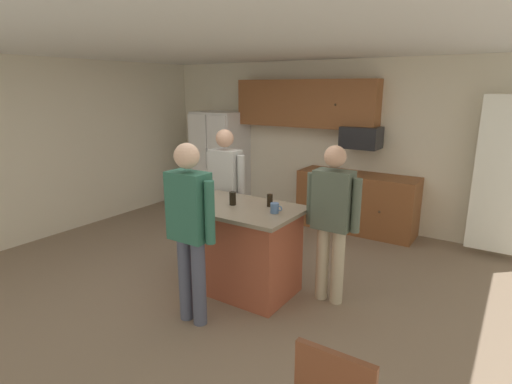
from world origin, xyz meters
The scene contains 15 objects.
floor centered at (0.00, 0.00, 0.00)m, with size 7.04×7.04×0.00m, color #7F6B56.
ceiling centered at (0.00, 0.00, 2.60)m, with size 7.04×7.04×0.00m, color white.
back_wall centered at (0.00, 2.80, 1.30)m, with size 6.40×0.10×2.60m, color beige.
side_wall_left centered at (-3.20, 0.00, 1.30)m, with size 0.10×5.60×2.60m, color beige.
cabinet_run_upper centered at (-0.40, 2.60, 1.93)m, with size 2.40×0.38×0.75m.
cabinet_run_lower centered at (0.60, 2.48, 0.45)m, with size 1.80×0.63×0.90m.
refrigerator centered at (-2.00, 2.38, 0.88)m, with size 0.87×0.76×1.75m.
microwave_over_range centered at (0.60, 2.50, 1.45)m, with size 0.56×0.40×0.32m, color black.
kitchen_island centered at (0.22, -0.09, 0.49)m, with size 1.29×0.84×0.96m.
person_guest_right centered at (1.13, 0.22, 0.94)m, with size 0.57×0.22×1.64m.
person_host_foreground centered at (0.21, -0.86, 0.99)m, with size 0.57×0.23×1.72m.
person_guest_left centered at (-0.42, 0.50, 0.97)m, with size 0.57×0.22×1.69m.
glass_dark_ale centered at (0.48, 0.08, 1.02)m, with size 0.06×0.06×0.13m.
mug_ceramic_white centered at (0.65, -0.09, 1.01)m, with size 0.13×0.09×0.10m.
glass_short_whisky centered at (0.12, -0.09, 1.03)m, with size 0.07×0.07×0.14m.
Camera 1 is at (2.63, -3.44, 2.18)m, focal length 28.53 mm.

